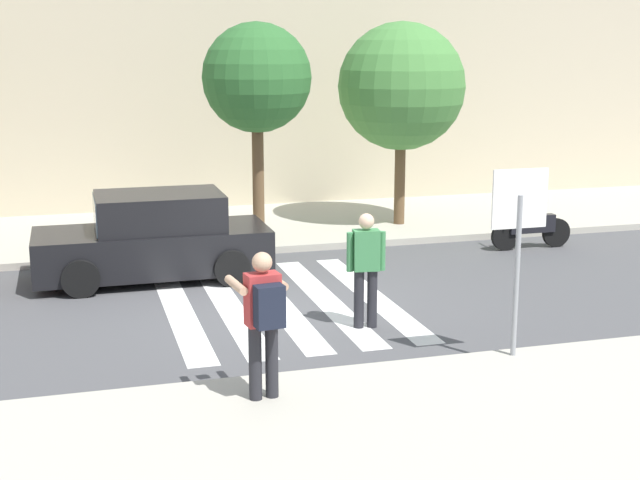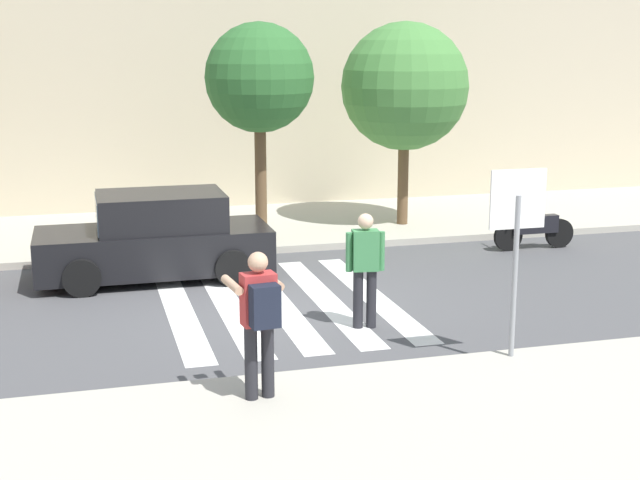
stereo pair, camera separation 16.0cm
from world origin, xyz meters
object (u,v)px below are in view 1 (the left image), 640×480
at_px(stop_sign, 519,221).
at_px(parked_car_black, 154,239).
at_px(street_tree_east, 402,87).
at_px(pedestrian_crossing, 366,264).
at_px(street_tree_center, 257,79).
at_px(photographer_with_backpack, 264,313).
at_px(motorcycle, 531,229).

distance_m(stop_sign, parked_car_black, 7.11).
bearing_deg(street_tree_east, stop_sign, -101.11).
bearing_deg(pedestrian_crossing, parked_car_black, 126.35).
relative_size(stop_sign, street_tree_center, 0.56).
bearing_deg(street_tree_center, photographer_with_backpack, -101.69).
height_order(pedestrian_crossing, street_tree_east, street_tree_east).
bearing_deg(pedestrian_crossing, street_tree_east, 65.13).
bearing_deg(street_tree_center, parked_car_black, -137.57).
xyz_separation_m(photographer_with_backpack, parked_car_black, (-0.61, 6.27, -0.44)).
bearing_deg(stop_sign, street_tree_east, 78.89).
distance_m(photographer_with_backpack, parked_car_black, 6.31).
xyz_separation_m(parked_car_black, street_tree_center, (2.36, 2.15, 2.70)).
distance_m(photographer_with_backpack, street_tree_center, 8.89).
xyz_separation_m(motorcycle, street_tree_east, (-1.92, 2.54, 2.78)).
xyz_separation_m(motorcycle, street_tree_center, (-5.30, 1.85, 3.02)).
height_order(stop_sign, pedestrian_crossing, stop_sign).
xyz_separation_m(pedestrian_crossing, motorcycle, (4.94, 3.99, -0.56)).
bearing_deg(pedestrian_crossing, street_tree_center, 93.49).
relative_size(parked_car_black, street_tree_center, 0.93).
relative_size(photographer_with_backpack, pedestrian_crossing, 1.00).
distance_m(photographer_with_backpack, pedestrian_crossing, 3.33).
height_order(parked_car_black, street_tree_center, street_tree_center).
bearing_deg(street_tree_east, parked_car_black, -153.65).
height_order(stop_sign, street_tree_east, street_tree_east).
relative_size(pedestrian_crossing, parked_car_black, 0.42).
bearing_deg(photographer_with_backpack, motorcycle, 43.00).
distance_m(parked_car_black, motorcycle, 7.67).
bearing_deg(street_tree_east, pedestrian_crossing, -114.87).
bearing_deg(pedestrian_crossing, motorcycle, 38.90).
bearing_deg(pedestrian_crossing, photographer_with_backpack, -129.14).
height_order(stop_sign, photographer_with_backpack, stop_sign).
bearing_deg(photographer_with_backpack, stop_sign, 9.05).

